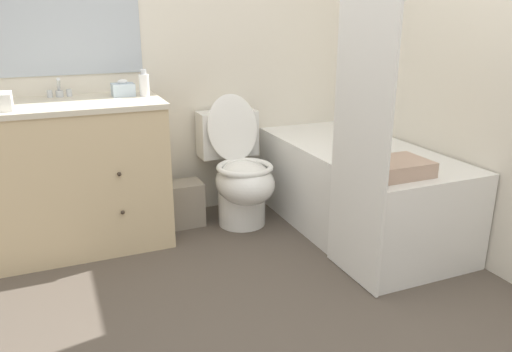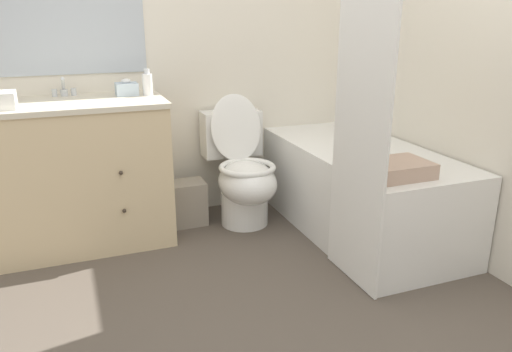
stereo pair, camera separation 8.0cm
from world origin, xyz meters
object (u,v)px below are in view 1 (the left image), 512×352
Objects in this scene: sink_faucet at (59,91)px; wastebasket at (185,204)px; vanity_cabinet at (71,175)px; soap_dispenser at (144,84)px; bath_towel_folded at (396,167)px; toilet at (240,174)px; bathtub at (357,189)px; tissue_box at (123,89)px.

wastebasket is (0.70, -0.15, -0.77)m from sink_faucet.
vanity_cabinet is 0.70m from soap_dispenser.
soap_dispenser is 0.49× the size of bath_towel_folded.
bath_towel_folded is at bearing -33.04° from vanity_cabinet.
vanity_cabinet is 1.06m from toilet.
sink_faucet is 0.48× the size of wastebasket.
toilet is at bearing -3.44° from vanity_cabinet.
bath_towel_folded reaches higher than wastebasket.
bathtub is 0.65m from bath_towel_folded.
soap_dispenser reaches higher than sink_faucet.
tissue_box is at bearing -15.25° from sink_faucet.
toilet is (1.06, -0.06, -0.11)m from vanity_cabinet.
soap_dispenser is 1.56m from bath_towel_folded.
wastebasket is 0.85m from tissue_box.
sink_faucet is 1.95m from bathtub.
toilet is at bearing 118.20° from bath_towel_folded.
toilet is (1.06, -0.26, -0.58)m from sink_faucet.
sink_faucet is 2.01m from bath_towel_folded.
toilet reaches higher than bathtub.
bath_towel_folded is at bearing -50.71° from wastebasket.
soap_dispenser is at bearing 4.74° from vanity_cabinet.
sink_faucet is (-0.00, 0.19, 0.47)m from vanity_cabinet.
wastebasket is at bearing 129.29° from bath_towel_folded.
bathtub is 1.50m from soap_dispenser.
vanity_cabinet is at bearing -176.62° from wastebasket.
bathtub is at bearing -22.84° from tissue_box.
tissue_box is (-0.34, 0.05, 0.78)m from wastebasket.
bath_towel_folded is (1.09, -1.06, -0.36)m from soap_dispenser.
soap_dispenser is at bearing -179.62° from wastebasket.
toilet is at bearing -10.21° from soap_dispenser.
bathtub is 11.47× the size of tissue_box.
vanity_cabinet is 3.39× the size of bath_towel_folded.
soap_dispenser is (-0.22, -0.00, 0.81)m from wastebasket.
bath_towel_folded is (0.51, -0.96, 0.26)m from toilet.
tissue_box is at bearing 167.04° from toilet.
vanity_cabinet is 1.30× the size of toilet.
wastebasket is 0.84m from soap_dispenser.
vanity_cabinet is 8.46× the size of tissue_box.
wastebasket is (0.70, 0.04, -0.30)m from vanity_cabinet.
bath_towel_folded is at bearing -42.76° from tissue_box.
sink_faucet is 1.08× the size of tissue_box.
wastebasket is at bearing -12.35° from sink_faucet.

